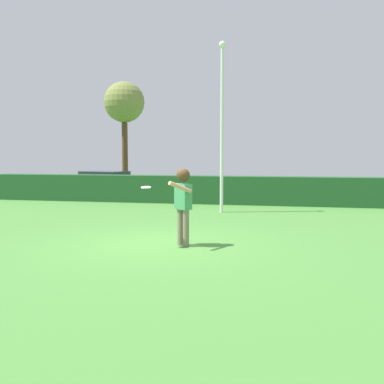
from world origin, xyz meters
TOP-DOWN VIEW (x-y plane):
  - ground_plane at (0.00, 0.00)m, footprint 60.00×60.00m
  - person at (0.51, -0.07)m, footprint 0.47×0.84m
  - frisbee at (-0.24, -0.44)m, footprint 0.22×0.22m
  - lamppost at (0.61, 5.86)m, footprint 0.24×0.24m
  - hedge_row at (0.00, 8.60)m, footprint 20.63×0.90m
  - parked_car_green at (-6.29, 11.40)m, footprint 4.49×2.68m
  - maple_tree at (-6.16, 14.10)m, footprint 2.33×2.33m

SIDE VIEW (x-z plane):
  - ground_plane at x=0.00m, z-range 0.00..0.00m
  - hedge_row at x=0.00m, z-range 0.00..1.19m
  - parked_car_green at x=-6.29m, z-range 0.06..1.31m
  - person at x=0.51m, z-range 0.22..1.99m
  - frisbee at x=-0.24m, z-range 1.33..1.38m
  - lamppost at x=0.61m, z-range 0.32..6.40m
  - maple_tree at x=-6.16m, z-range 1.88..8.17m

